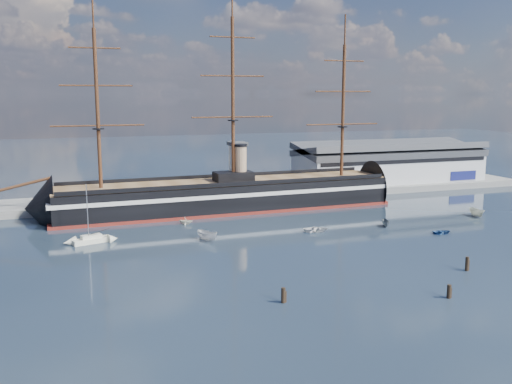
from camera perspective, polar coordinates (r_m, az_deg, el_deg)
name	(u,v)px	position (r m, az deg, el deg)	size (l,w,h in m)	color
ground	(268,225)	(134.64, 1.17, -3.32)	(600.00, 600.00, 0.00)	black
quay	(257,197)	(171.13, 0.09, -0.50)	(180.00, 18.00, 2.00)	slate
warehouse	(389,163)	(194.50, 13.16, 2.86)	(63.00, 21.00, 11.60)	#B7BABC
quay_tower	(237,167)	(164.64, -1.86, 2.53)	(5.00, 5.00, 15.00)	silver
warship	(220,196)	(150.65, -3.62, -0.37)	(113.06, 18.34, 53.94)	black
sailboat	(91,239)	(123.29, -16.14, -4.57)	(8.08, 4.39, 12.41)	silver
motorboat_a	(207,241)	(121.03, -4.88, -4.86)	(6.69, 2.45, 2.68)	silver
motorboat_b	(316,232)	(129.00, 6.00, -3.96)	(3.41, 1.36, 1.59)	silver
motorboat_c	(386,227)	(136.44, 12.84, -3.40)	(4.93, 1.81, 1.97)	#565F66
motorboat_d	(186,224)	(136.50, -7.03, -3.22)	(5.32, 2.30, 1.95)	silver
motorboat_e	(442,234)	(132.96, 18.13, -3.99)	(2.65, 1.06, 1.24)	navy
motorboat_f	(477,217)	(154.01, 21.19, -2.32)	(6.54, 2.40, 2.61)	beige
piling_near_left	(283,303)	(86.05, 2.74, -11.00)	(0.64, 0.64, 3.02)	black
piling_near_mid	(449,298)	(92.44, 18.70, -10.03)	(0.64, 0.64, 2.84)	black
piling_near_right	(467,271)	(107.13, 20.31, -7.39)	(0.64, 0.64, 3.23)	black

